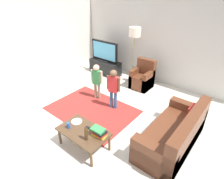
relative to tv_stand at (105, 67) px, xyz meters
name	(u,v)px	position (x,y,z in m)	size (l,w,h in m)	color
ground	(96,123)	(1.71, -2.30, -0.24)	(7.80, 7.80, 0.00)	beige
wall_back	(160,41)	(1.71, 0.70, 1.11)	(6.00, 0.12, 2.70)	silver
wall_left	(20,45)	(-1.29, -2.30, 1.11)	(0.12, 6.00, 2.70)	silver
area_rug	(92,110)	(1.26, -1.98, -0.24)	(2.20, 1.60, 0.01)	#9E2D28
tv_stand	(105,67)	(0.00, 0.00, 0.00)	(1.20, 0.44, 0.50)	black
tv	(104,51)	(0.00, -0.02, 0.60)	(1.10, 0.28, 0.71)	black
couch	(176,135)	(3.45, -1.84, 0.05)	(0.80, 1.80, 0.86)	brown
armchair	(143,78)	(1.61, -0.04, 0.05)	(0.60, 0.60, 0.90)	brown
floor_lamp	(135,35)	(1.10, 0.15, 1.30)	(0.36, 0.36, 1.78)	#262626
child_near_tv	(97,79)	(0.97, -1.46, 0.38)	(0.33, 0.19, 1.04)	gray
child_center	(113,86)	(1.63, -1.54, 0.41)	(0.36, 0.19, 1.09)	#33598C
coffee_table	(83,133)	(2.05, -3.00, 0.13)	(1.00, 0.60, 0.42)	#513823
book_stack	(99,132)	(2.37, -2.89, 0.25)	(0.30, 0.22, 0.16)	yellow
bottle	(86,134)	(2.27, -3.12, 0.31)	(0.06, 0.06, 0.32)	#4C3319
tv_remote	(89,128)	(2.10, -2.88, 0.19)	(0.17, 0.05, 0.02)	black
soda_can	(69,125)	(1.77, -3.12, 0.24)	(0.07, 0.07, 0.12)	#2659B2
plate	(77,122)	(1.75, -2.90, 0.18)	(0.22, 0.22, 0.02)	white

